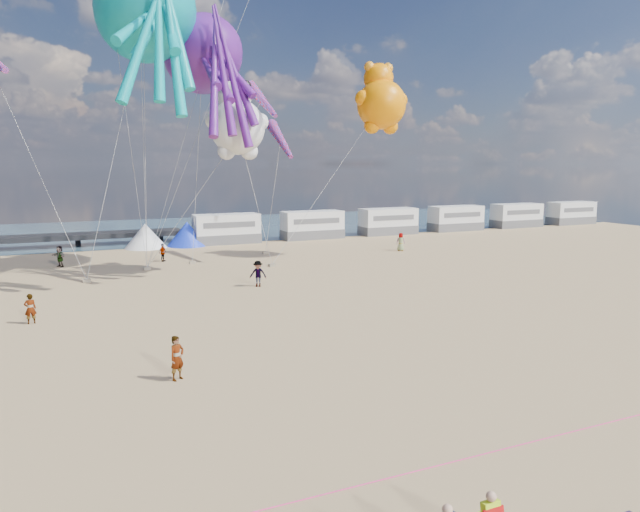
% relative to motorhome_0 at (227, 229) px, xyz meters
% --- Properties ---
extents(ground, '(120.00, 120.00, 0.00)m').
position_rel_motorhome_0_xyz_m(ground, '(-6.00, -40.00, -1.50)').
color(ground, tan).
rests_on(ground, ground).
extents(water, '(120.00, 120.00, 0.00)m').
position_rel_motorhome_0_xyz_m(water, '(-6.00, 15.00, -1.48)').
color(water, '#335162').
rests_on(water, ground).
extents(motorhome_0, '(6.60, 2.50, 3.00)m').
position_rel_motorhome_0_xyz_m(motorhome_0, '(0.00, 0.00, 0.00)').
color(motorhome_0, silver).
rests_on(motorhome_0, ground).
extents(motorhome_1, '(6.60, 2.50, 3.00)m').
position_rel_motorhome_0_xyz_m(motorhome_1, '(9.50, 0.00, 0.00)').
color(motorhome_1, silver).
rests_on(motorhome_1, ground).
extents(motorhome_2, '(6.60, 2.50, 3.00)m').
position_rel_motorhome_0_xyz_m(motorhome_2, '(19.00, 0.00, 0.00)').
color(motorhome_2, silver).
rests_on(motorhome_2, ground).
extents(motorhome_3, '(6.60, 2.50, 3.00)m').
position_rel_motorhome_0_xyz_m(motorhome_3, '(28.50, 0.00, 0.00)').
color(motorhome_3, silver).
rests_on(motorhome_3, ground).
extents(motorhome_4, '(6.60, 2.50, 3.00)m').
position_rel_motorhome_0_xyz_m(motorhome_4, '(38.00, 0.00, 0.00)').
color(motorhome_4, silver).
rests_on(motorhome_4, ground).
extents(motorhome_5, '(6.60, 2.50, 3.00)m').
position_rel_motorhome_0_xyz_m(motorhome_5, '(47.50, 0.00, 0.00)').
color(motorhome_5, silver).
rests_on(motorhome_5, ground).
extents(tent_white, '(4.00, 4.00, 2.40)m').
position_rel_motorhome_0_xyz_m(tent_white, '(-8.00, 0.00, -0.30)').
color(tent_white, white).
rests_on(tent_white, ground).
extents(tent_blue, '(4.00, 4.00, 2.40)m').
position_rel_motorhome_0_xyz_m(tent_blue, '(-4.00, 0.00, -0.30)').
color(tent_blue, '#1933CC').
rests_on(tent_blue, ground).
extents(rope_line, '(34.00, 0.03, 0.03)m').
position_rel_motorhome_0_xyz_m(rope_line, '(-6.00, -45.00, -1.48)').
color(rope_line, '#F2338C').
rests_on(rope_line, ground).
extents(standing_person, '(0.74, 0.67, 1.71)m').
position_rel_motorhome_0_xyz_m(standing_person, '(-11.18, -35.86, -0.65)').
color(standing_person, tan).
rests_on(standing_person, ground).
extents(beachgoer_2, '(1.05, 0.98, 1.73)m').
position_rel_motorhome_0_xyz_m(beachgoer_2, '(-3.39, -21.23, -0.63)').
color(beachgoer_2, '#7F6659').
rests_on(beachgoer_2, ground).
extents(beachgoer_3, '(1.08, 1.09, 1.51)m').
position_rel_motorhome_0_xyz_m(beachgoer_3, '(-7.67, -8.60, -0.75)').
color(beachgoer_3, '#7F6659').
rests_on(beachgoer_3, ground).
extents(beachgoer_4, '(0.87, 1.04, 1.67)m').
position_rel_motorhome_0_xyz_m(beachgoer_4, '(-15.49, -7.85, -0.67)').
color(beachgoer_4, '#7F6659').
rests_on(beachgoer_4, ground).
extents(beachgoer_5, '(1.50, 0.71, 1.56)m').
position_rel_motorhome_0_xyz_m(beachgoer_5, '(-16.67, -25.11, -0.72)').
color(beachgoer_5, '#7F6659').
rests_on(beachgoer_5, ground).
extents(beachgoer_6, '(0.74, 0.71, 1.70)m').
position_rel_motorhome_0_xyz_m(beachgoer_6, '(13.56, -11.59, -0.65)').
color(beachgoer_6, '#7F6659').
rests_on(beachgoer_6, ground).
extents(sandbag_a, '(0.50, 0.35, 0.22)m').
position_rel_motorhome_0_xyz_m(sandbag_a, '(-13.76, -15.11, -1.39)').
color(sandbag_a, gray).
rests_on(sandbag_a, ground).
extents(sandbag_b, '(0.50, 0.35, 0.22)m').
position_rel_motorhome_0_xyz_m(sandbag_b, '(-5.66, -10.79, -1.39)').
color(sandbag_b, gray).
rests_on(sandbag_b, ground).
extents(sandbag_c, '(0.50, 0.35, 0.22)m').
position_rel_motorhome_0_xyz_m(sandbag_c, '(-0.11, -14.52, -1.39)').
color(sandbag_c, gray).
rests_on(sandbag_c, ground).
extents(sandbag_d, '(0.50, 0.35, 0.22)m').
position_rel_motorhome_0_xyz_m(sandbag_d, '(1.46, -8.12, -1.39)').
color(sandbag_d, gray).
rests_on(sandbag_d, ground).
extents(sandbag_e, '(0.50, 0.35, 0.22)m').
position_rel_motorhome_0_xyz_m(sandbag_e, '(-9.36, -11.96, -1.39)').
color(sandbag_e, gray).
rests_on(sandbag_e, ground).
extents(kite_octopus_teal, '(8.18, 12.69, 13.42)m').
position_rel_motorhome_0_xyz_m(kite_octopus_teal, '(-8.92, -14.14, 16.90)').
color(kite_octopus_teal, '#069BA1').
extents(kite_octopus_purple, '(8.48, 11.75, 12.34)m').
position_rel_motorhome_0_xyz_m(kite_octopus_purple, '(-4.62, -12.33, 14.65)').
color(kite_octopus_purple, '#58187C').
extents(kite_panda, '(6.14, 5.99, 6.70)m').
position_rel_motorhome_0_xyz_m(kite_panda, '(-3.19, -16.35, 9.13)').
color(kite_panda, silver).
extents(kite_teddy_orange, '(6.12, 5.93, 6.97)m').
position_rel_motorhome_0_xyz_m(kite_teddy_orange, '(9.74, -14.23, 11.40)').
color(kite_teddy_orange, '#FF8601').
extents(windsock_mid, '(1.57, 6.81, 6.75)m').
position_rel_motorhome_0_xyz_m(windsock_mid, '(1.79, -11.55, 8.50)').
color(windsock_mid, red).
extents(windsock_right, '(1.26, 5.38, 5.33)m').
position_rel_motorhome_0_xyz_m(windsock_right, '(-1.43, -16.71, 11.01)').
color(windsock_right, red).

